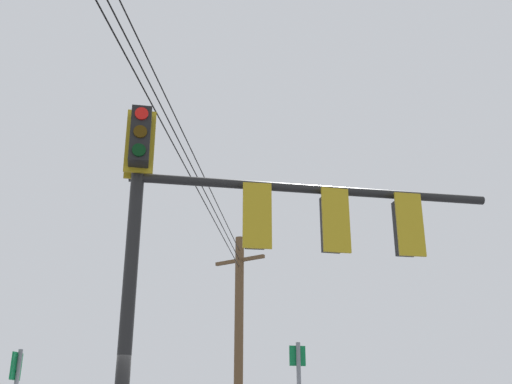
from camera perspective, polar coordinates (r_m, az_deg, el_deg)
The scene contains 3 objects.
signal_mast_assembly at distance 9.22m, azimuth -2.19°, elevation -3.09°, with size 5.20×3.60×6.19m.
utility_pole_wooden at distance 21.79m, azimuth -1.64°, elevation -14.25°, with size 2.12×0.55×8.08m.
overhead_wire_span at distance 9.14m, azimuth -12.56°, elevation 14.99°, with size 8.57×27.69×1.28m.
Camera 1 is at (-5.31, 8.10, 1.64)m, focal length 42.52 mm.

